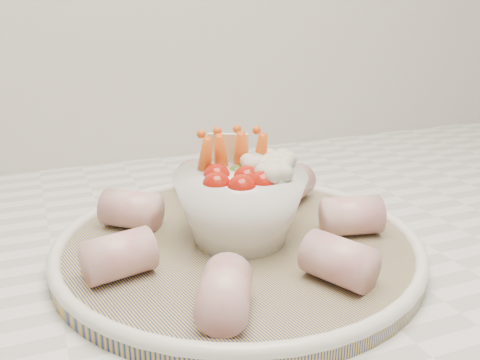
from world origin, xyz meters
name	(u,v)px	position (x,y,z in m)	size (l,w,h in m)	color
serving_platter	(238,245)	(-0.18, 1.41, 0.93)	(0.40, 0.40, 0.02)	navy
veggie_bowl	(242,200)	(-0.17, 1.42, 0.97)	(0.12, 0.12, 0.10)	white
cured_meat_rolls	(237,223)	(-0.18, 1.41, 0.95)	(0.28, 0.29, 0.04)	#B9545D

